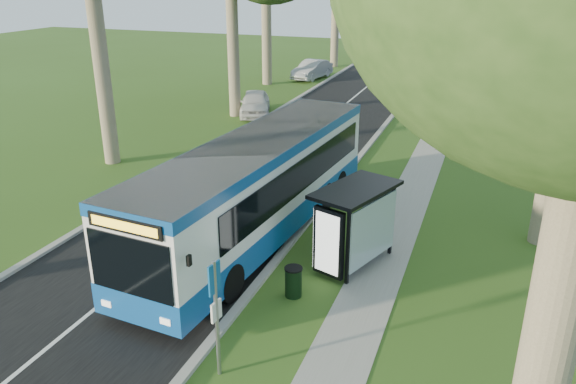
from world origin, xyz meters
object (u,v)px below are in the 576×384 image
at_px(car_silver, 312,70).
at_px(bus, 258,188).
at_px(car_white, 255,103).
at_px(bus_shelter, 357,216).
at_px(bus_stop_sign, 216,307).
at_px(litter_bin, 293,282).

bearing_deg(car_silver, bus, -65.27).
bearing_deg(bus, car_white, 118.90).
distance_m(bus_shelter, car_silver, 31.05).
distance_m(bus_shelter, car_white, 19.39).
relative_size(bus_stop_sign, litter_bin, 3.23).
bearing_deg(litter_bin, bus, 126.90).
bearing_deg(bus, bus_stop_sign, -69.10).
bearing_deg(car_white, bus_shelter, -78.71).
bearing_deg(car_white, bus, -86.95).
bearing_deg(bus, bus_shelter, -12.01).
bearing_deg(bus_stop_sign, litter_bin, 90.78).
bearing_deg(car_white, bus_stop_sign, -89.27).
relative_size(bus_stop_sign, bus_shelter, 0.88).
distance_m(bus_stop_sign, litter_bin, 3.78).
bearing_deg(car_silver, bus_stop_sign, -65.02).
height_order(bus_stop_sign, bus_shelter, bus_stop_sign).
height_order(bus, car_white, bus).
xyz_separation_m(bus_stop_sign, litter_bin, (0.45, 3.53, -1.28)).
height_order(bus_shelter, litter_bin, bus_shelter).
relative_size(bus_stop_sign, car_silver, 0.62).
distance_m(bus, litter_bin, 4.06).
xyz_separation_m(bus_stop_sign, car_silver, (-9.10, 34.65, -0.98)).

